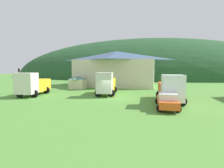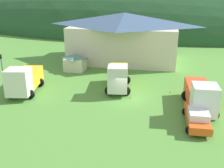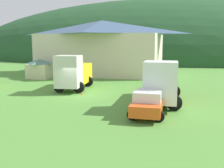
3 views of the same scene
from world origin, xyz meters
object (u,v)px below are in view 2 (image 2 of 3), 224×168
(traffic_light_west, at_px, (2,67))
(traffic_cone_mid_row, at_px, (130,99))
(depot_building, at_px, (124,36))
(heavy_rig_striped, at_px, (24,79))
(flatbed_truck_yellow, at_px, (118,76))
(play_shed_cream, at_px, (75,62))
(heavy_rig_white, at_px, (200,95))
(service_pickup_orange, at_px, (197,117))
(traffic_cone_near_pickup, at_px, (170,93))

(traffic_light_west, xyz_separation_m, traffic_cone_mid_row, (16.37, -0.93, -2.52))
(depot_building, bearing_deg, traffic_cone_mid_row, -78.45)
(heavy_rig_striped, xyz_separation_m, traffic_light_west, (-3.89, 1.80, 0.79))
(traffic_light_west, relative_size, traffic_cone_mid_row, 6.35)
(flatbed_truck_yellow, bearing_deg, play_shed_cream, -138.72)
(flatbed_truck_yellow, relative_size, heavy_rig_white, 0.91)
(heavy_rig_striped, height_order, traffic_light_west, traffic_light_west)
(flatbed_truck_yellow, bearing_deg, depot_building, 178.45)
(play_shed_cream, bearing_deg, flatbed_truck_yellow, -40.89)
(play_shed_cream, distance_m, service_pickup_orange, 21.57)
(heavy_rig_striped, xyz_separation_m, flatbed_truck_yellow, (10.64, 3.22, 0.02))
(flatbed_truck_yellow, bearing_deg, heavy_rig_white, 58.60)
(traffic_light_west, bearing_deg, depot_building, 50.53)
(heavy_rig_white, relative_size, service_pickup_orange, 1.37)
(flatbed_truck_yellow, xyz_separation_m, traffic_light_west, (-14.54, -1.42, 0.76))
(service_pickup_orange, xyz_separation_m, traffic_cone_mid_row, (-6.74, 4.86, -0.83))
(play_shed_cream, bearing_deg, traffic_cone_mid_row, -43.37)
(flatbed_truck_yellow, xyz_separation_m, service_pickup_orange, (8.57, -7.21, -0.93))
(heavy_rig_striped, bearing_deg, depot_building, 142.32)
(heavy_rig_striped, distance_m, flatbed_truck_yellow, 11.12)
(play_shed_cream, height_order, heavy_rig_striped, heavy_rig_striped)
(play_shed_cream, xyz_separation_m, flatbed_truck_yellow, (7.84, -6.79, 0.41))
(service_pickup_orange, distance_m, traffic_cone_near_pickup, 7.92)
(heavy_rig_striped, bearing_deg, service_pickup_orange, 67.93)
(heavy_rig_striped, bearing_deg, play_shed_cream, 154.02)
(play_shed_cream, relative_size, heavy_rig_white, 0.42)
(traffic_light_west, bearing_deg, heavy_rig_white, -6.17)
(service_pickup_orange, relative_size, traffic_light_west, 1.33)
(heavy_rig_white, xyz_separation_m, traffic_cone_near_pickup, (-2.81, 4.31, -1.67))
(depot_building, xyz_separation_m, heavy_rig_white, (10.67, -18.29, -2.48))
(depot_building, height_order, play_shed_cream, depot_building)
(play_shed_cream, bearing_deg, traffic_light_west, -129.20)
(depot_building, relative_size, traffic_light_west, 4.55)
(depot_building, xyz_separation_m, traffic_light_west, (-12.96, -15.74, -1.63))
(depot_building, relative_size, heavy_rig_white, 2.50)
(depot_building, height_order, heavy_rig_white, depot_building)
(heavy_rig_white, xyz_separation_m, traffic_cone_mid_row, (-7.27, 1.62, -1.67))
(heavy_rig_striped, height_order, flatbed_truck_yellow, flatbed_truck_yellow)
(play_shed_cream, bearing_deg, traffic_cone_near_pickup, -24.55)
(heavy_rig_white, height_order, service_pickup_orange, heavy_rig_white)
(traffic_light_west, bearing_deg, heavy_rig_striped, -24.82)
(service_pickup_orange, distance_m, traffic_light_west, 23.88)
(play_shed_cream, xyz_separation_m, traffic_cone_mid_row, (9.67, -9.14, -1.34))
(play_shed_cream, relative_size, heavy_rig_striped, 0.45)
(heavy_rig_striped, distance_m, heavy_rig_white, 19.76)
(service_pickup_orange, bearing_deg, traffic_cone_near_pickup, -164.91)
(flatbed_truck_yellow, bearing_deg, traffic_light_west, -92.26)
(traffic_cone_mid_row, bearing_deg, traffic_cone_near_pickup, 31.08)
(heavy_rig_striped, xyz_separation_m, heavy_rig_white, (19.74, -0.75, -0.06))
(heavy_rig_white, distance_m, traffic_light_west, 23.79)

